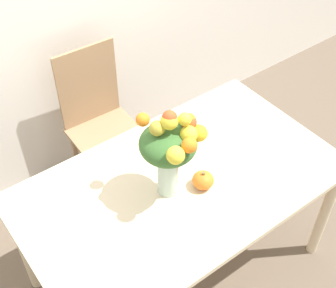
% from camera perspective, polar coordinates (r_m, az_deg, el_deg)
% --- Properties ---
extents(ground_plane, '(12.00, 12.00, 0.00)m').
position_cam_1_polar(ground_plane, '(2.91, 1.25, -14.60)').
color(ground_plane, brown).
extents(dining_table, '(1.58, 0.92, 0.76)m').
position_cam_1_polar(dining_table, '(2.36, 1.50, -6.00)').
color(dining_table, beige).
rests_on(dining_table, ground_plane).
extents(flower_vase, '(0.29, 0.31, 0.49)m').
position_cam_1_polar(flower_vase, '(2.04, 0.27, -0.48)').
color(flower_vase, '#B2CCBC').
rests_on(flower_vase, dining_table).
extents(pumpkin, '(0.10, 0.10, 0.10)m').
position_cam_1_polar(pumpkin, '(2.24, 4.29, -4.42)').
color(pumpkin, orange).
rests_on(pumpkin, dining_table).
extents(dining_chair_near_window, '(0.43, 0.43, 1.01)m').
position_cam_1_polar(dining_chair_near_window, '(3.00, -8.15, 2.53)').
color(dining_chair_near_window, '#9E7A56').
rests_on(dining_chair_near_window, ground_plane).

